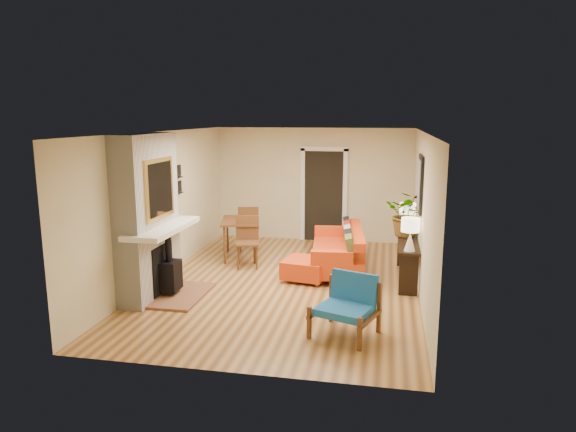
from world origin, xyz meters
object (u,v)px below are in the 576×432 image
console_table (407,248)px  blue_chair (348,302)px  lamp_far (407,214)px  houseplant (408,214)px  dining_table (244,227)px  ottoman (306,268)px  sofa (342,250)px  lamp_near (410,230)px

console_table → blue_chair: bearing=-108.8°
lamp_far → houseplant: houseplant is taller
blue_chair → dining_table: dining_table is taller
lamp_far → ottoman: bearing=-149.3°
ottoman → dining_table: (-1.47, 1.19, 0.42)m
sofa → console_table: sofa is taller
dining_table → lamp_near: lamp_near is taller
sofa → lamp_far: size_ratio=4.14×
sofa → ottoman: bearing=-126.9°
sofa → ottoman: size_ratio=2.65×
ottoman → blue_chair: 2.32m
ottoman → lamp_far: lamp_far is taller
lamp_near → console_table: bearing=90.0°
blue_chair → console_table: (0.84, 2.48, 0.15)m
dining_table → houseplant: size_ratio=2.23×
lamp_far → houseplant: (-0.01, -0.40, 0.08)m
sofa → console_table: (1.19, -0.40, 0.20)m
blue_chair → lamp_near: lamp_near is taller
ottoman → dining_table: size_ratio=0.46×
sofa → blue_chair: bearing=-83.1°
ottoman → lamp_near: (1.76, -0.40, 0.85)m
sofa → lamp_near: lamp_near is taller
ottoman → console_table: 1.83m
console_table → sofa: bearing=161.3°
houseplant → console_table: bearing=-88.0°
dining_table → lamp_near: size_ratio=3.42×
blue_chair → lamp_far: bearing=75.1°
blue_chair → houseplant: houseplant is taller
sofa → lamp_near: (1.19, -1.16, 0.69)m
lamp_near → lamp_far: size_ratio=1.00×
sofa → lamp_far: lamp_far is taller
ottoman → dining_table: bearing=141.0°
dining_table → lamp_far: bearing=-2.6°
dining_table → console_table: (3.22, -0.84, -0.06)m
blue_chair → dining_table: bearing=125.7°
blue_chair → sofa: bearing=96.9°
sofa → blue_chair: (0.35, -2.88, 0.06)m
lamp_far → console_table: bearing=-90.0°
sofa → ottoman: (-0.57, -0.75, -0.16)m
lamp_far → blue_chair: bearing=-104.9°
dining_table → houseplant: houseplant is taller
sofa → ottoman: sofa is taller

